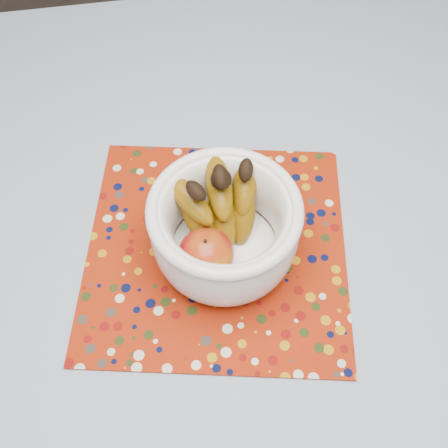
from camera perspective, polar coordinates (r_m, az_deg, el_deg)
The scene contains 4 objects.
table at distance 0.84m, azimuth 0.24°, elevation -7.74°, with size 1.20×1.20×0.75m.
tablecloth at distance 0.76m, azimuth 0.26°, elevation -5.18°, with size 1.32×1.32×0.01m, color slate.
placemat at distance 0.77m, azimuth -0.81°, elevation -2.57°, with size 0.38×0.38×0.00m, color maroon.
fruit_bowl at distance 0.71m, azimuth -0.17°, elevation 0.13°, with size 0.21×0.21×0.15m.
Camera 1 is at (-0.06, -0.34, 1.43)m, focal length 42.00 mm.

